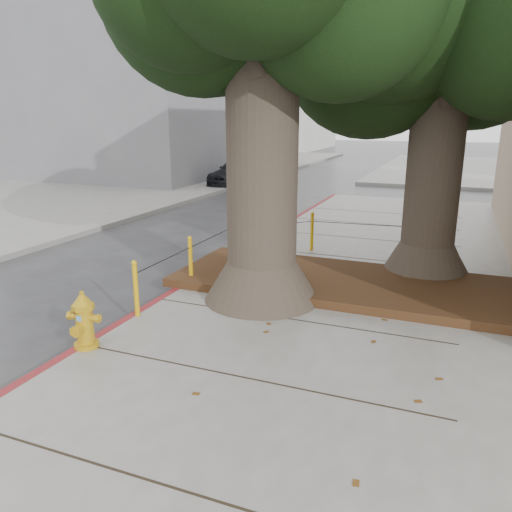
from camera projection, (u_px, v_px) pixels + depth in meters
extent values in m
plane|color=#28282B|center=(208.00, 380.00, 6.45)|extent=(140.00, 140.00, 0.00)
cube|color=slate|center=(15.00, 198.00, 20.40)|extent=(14.00, 60.00, 0.15)
cube|color=maroon|center=(174.00, 294.00, 9.38)|extent=(0.14, 26.00, 0.16)
cube|color=black|center=(343.00, 283.00, 9.55)|extent=(6.40, 2.60, 0.16)
cube|color=slate|center=(151.00, 70.00, 29.89)|extent=(12.00, 16.00, 12.00)
cube|color=silver|center=(260.00, 74.00, 50.76)|extent=(12.00, 18.00, 15.00)
cone|color=#4C3F33|center=(262.00, 280.00, 8.84)|extent=(2.04, 2.04, 0.70)
cylinder|color=#4C3F33|center=(262.00, 164.00, 8.29)|extent=(1.20, 1.20, 4.22)
cone|color=#4C3F33|center=(425.00, 259.00, 10.14)|extent=(1.77, 1.77, 0.70)
cylinder|color=#4C3F33|center=(434.00, 169.00, 9.65)|extent=(1.04, 1.04, 3.84)
cylinder|color=#D69F0B|center=(136.00, 290.00, 8.04)|extent=(0.08, 0.08, 0.90)
sphere|color=#D69F0B|center=(134.00, 263.00, 7.92)|extent=(0.09, 0.09, 0.09)
cylinder|color=#D69F0B|center=(191.00, 261.00, 9.65)|extent=(0.08, 0.08, 0.90)
sphere|color=#D69F0B|center=(190.00, 238.00, 9.53)|extent=(0.09, 0.09, 0.09)
cylinder|color=#D69F0B|center=(230.00, 240.00, 11.26)|extent=(0.08, 0.08, 0.90)
sphere|color=#D69F0B|center=(229.00, 221.00, 11.14)|extent=(0.09, 0.09, 0.09)
cylinder|color=#D69F0B|center=(312.00, 232.00, 12.06)|extent=(0.08, 0.08, 0.90)
sphere|color=#D69F0B|center=(312.00, 214.00, 11.94)|extent=(0.09, 0.09, 0.09)
cylinder|color=#D69F0B|center=(407.00, 238.00, 11.45)|extent=(0.08, 0.08, 0.90)
sphere|color=#D69F0B|center=(408.00, 219.00, 11.33)|extent=(0.09, 0.09, 0.09)
cylinder|color=black|center=(165.00, 259.00, 8.78)|extent=(0.02, 1.80, 0.02)
cylinder|color=black|center=(211.00, 237.00, 10.38)|extent=(0.02, 1.80, 0.02)
cylinder|color=black|center=(272.00, 225.00, 11.59)|extent=(1.51, 1.51, 0.02)
cylinder|color=black|center=(359.00, 224.00, 11.68)|extent=(2.20, 0.22, 0.02)
cylinder|color=#C79414|center=(87.00, 344.00, 7.06)|extent=(0.38, 0.38, 0.06)
cylinder|color=#C79414|center=(85.00, 325.00, 6.98)|extent=(0.26, 0.26, 0.54)
cylinder|color=#C79414|center=(83.00, 307.00, 6.90)|extent=(0.35, 0.35, 0.08)
cone|color=#C79414|center=(82.00, 300.00, 6.87)|extent=(0.32, 0.32, 0.15)
cylinder|color=#C79414|center=(82.00, 293.00, 6.85)|extent=(0.07, 0.07, 0.05)
cylinder|color=#C79414|center=(75.00, 316.00, 6.98)|extent=(0.16, 0.11, 0.10)
cylinder|color=#C79414|center=(93.00, 318.00, 6.91)|extent=(0.16, 0.11, 0.10)
cylinder|color=#C79414|center=(79.00, 329.00, 6.86)|extent=(0.16, 0.17, 0.14)
cube|color=#5999D8|center=(79.00, 319.00, 6.82)|extent=(0.08, 0.01, 0.08)
imported|color=black|center=(240.00, 172.00, 24.75)|extent=(2.12, 4.58, 1.30)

